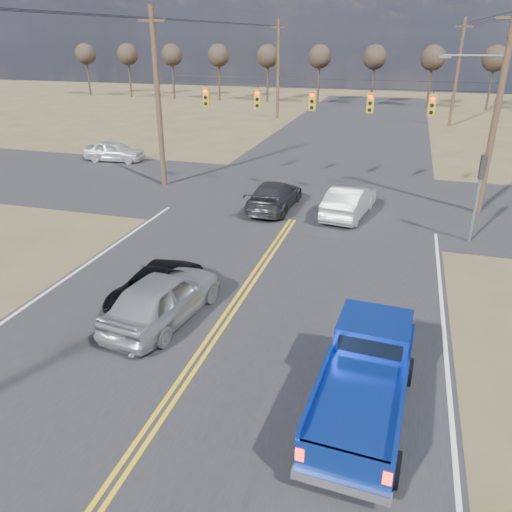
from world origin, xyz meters
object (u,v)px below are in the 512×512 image
(black_suv, at_px, (159,283))
(white_car_queue, at_px, (349,201))
(pickup_truck, at_px, (365,381))
(silver_suv, at_px, (163,297))
(cross_car_west, at_px, (114,151))
(dgrey_car_queue, at_px, (274,196))

(black_suv, bearing_deg, white_car_queue, -116.23)
(black_suv, bearing_deg, pickup_truck, 152.41)
(pickup_truck, height_order, silver_suv, pickup_truck)
(silver_suv, height_order, cross_car_west, silver_suv)
(silver_suv, distance_m, cross_car_west, 23.44)
(dgrey_car_queue, xyz_separation_m, cross_car_west, (-13.95, 7.25, 0.00))
(pickup_truck, relative_size, dgrey_car_queue, 1.06)
(silver_suv, distance_m, black_suv, 1.51)
(pickup_truck, height_order, cross_car_west, pickup_truck)
(pickup_truck, bearing_deg, silver_suv, 161.82)
(pickup_truck, distance_m, black_suv, 8.33)
(black_suv, xyz_separation_m, cross_car_west, (-12.60, 17.97, 0.13))
(pickup_truck, xyz_separation_m, silver_suv, (-6.57, 2.59, -0.13))
(white_car_queue, xyz_separation_m, cross_car_west, (-17.87, 7.25, -0.06))
(silver_suv, bearing_deg, pickup_truck, 166.05)
(pickup_truck, relative_size, silver_suv, 1.11)
(silver_suv, relative_size, dgrey_car_queue, 0.96)
(silver_suv, xyz_separation_m, dgrey_car_queue, (0.54, 11.97, -0.10))
(silver_suv, relative_size, black_suv, 1.11)
(black_suv, xyz_separation_m, white_car_queue, (5.27, 10.72, 0.19))
(silver_suv, height_order, white_car_queue, silver_suv)
(silver_suv, distance_m, dgrey_car_queue, 11.98)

